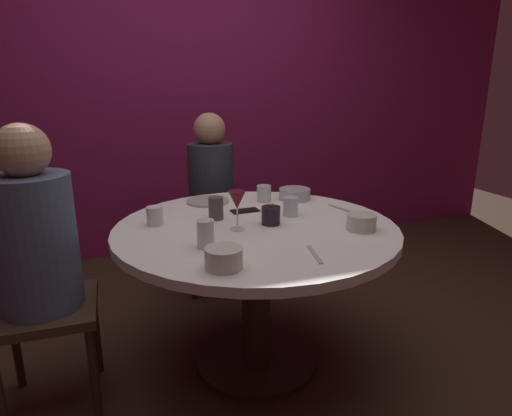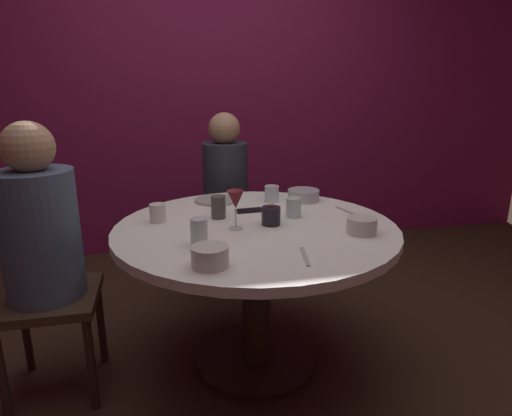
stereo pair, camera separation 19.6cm
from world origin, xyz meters
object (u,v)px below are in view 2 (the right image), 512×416
Objects in this scene: bowl_small_white at (362,225)px; cup_near_candle at (158,213)px; seated_diner_left at (40,235)px; dinner_plate at (216,200)px; bowl_serving_large at (303,195)px; seated_diner_back at (225,182)px; wine_glass at (236,201)px; cup_by_right_diner at (272,194)px; bowl_salad_center at (210,256)px; cup_by_left_diner at (218,207)px; cup_center_front at (294,207)px; dining_table at (256,256)px; cup_far_edge at (199,232)px; candle_holder at (271,216)px; cell_phone at (249,210)px.

bowl_small_white is 0.93m from cup_near_candle.
dinner_plate is at bearing 29.95° from seated_diner_left.
seated_diner_left is 1.32m from bowl_serving_large.
seated_diner_back reaches higher than wine_glass.
cup_by_right_diner is (0.61, 0.23, 0.00)m from cup_near_candle.
bowl_salad_center is at bearing -118.36° from cup_by_right_diner.
cup_near_candle is 0.80× the size of cup_by_left_diner.
cup_by_right_diner is 0.96× the size of cup_center_front.
cup_center_front is (0.03, -0.29, 0.00)m from cup_by_right_diner.
bowl_salad_center is at bearing -121.59° from dining_table.
bowl_small_white is 0.70m from cup_far_edge.
seated_diner_back is at bearing 110.18° from bowl_small_white.
cup_by_left_diner is at bearing 170.63° from cup_center_front.
seated_diner_left is 0.82m from wine_glass.
cup_center_front is at bearing 35.26° from candle_holder.
cup_near_candle reaches higher than dinner_plate.
cell_phone is at bearing 66.14° from wine_glass.
bowl_small_white is at bearing 17.25° from bowl_salad_center.
bowl_small_white is 0.64m from cup_by_right_diner.
bowl_serving_large is 0.55m from cup_by_left_diner.
cup_by_right_diner is at bearing -14.16° from dinner_plate.
cell_phone is 1.50× the size of cup_center_front.
dining_table is 13.83× the size of cup_center_front.
bowl_small_white is at bearing -9.11° from seated_diner_left.
cup_far_edge is at bearing -65.65° from cup_near_candle.
wine_glass is (-0.10, -0.04, 0.28)m from dining_table.
bowl_small_white is 1.50× the size of cup_near_candle.
dinner_plate is 2.46× the size of cup_center_front.
cup_far_edge is (-0.13, -0.35, 0.00)m from cup_by_left_diner.
bowl_serving_large is at bearing 42.05° from wine_glass.
cup_center_front is at bearing -48.12° from dinner_plate.
dinner_plate is 0.49m from bowl_serving_large.
dining_table is 11.97× the size of cup_by_left_diner.
seated_diner_back is 9.09× the size of bowl_small_white.
bowl_small_white is (0.54, -0.67, 0.03)m from dinner_plate.
seated_diner_left is at bearing -79.95° from cell_phone.
cell_phone is at bearing 13.48° from seated_diner_left.
dinner_plate is 1.64× the size of cell_phone.
candle_holder reaches higher than cell_phone.
bowl_small_white is at bearing -22.71° from cup_near_candle.
seated_diner_back is 8.38× the size of cell_phone.
seated_diner_left reaches higher than cup_far_edge.
seated_diner_back is 12.56× the size of cup_center_front.
cup_near_candle is 0.29m from cup_by_left_diner.
cup_by_right_diner is at bearing 21.00° from cup_near_candle.
bowl_serving_large is (0.34, 0.15, 0.03)m from cell_phone.
seated_diner_left is 8.63× the size of cell_phone.
dining_table is 0.50m from cup_near_candle.
cup_near_candle is (-0.86, 0.36, 0.01)m from bowl_small_white.
cup_near_candle reaches higher than bowl_small_white.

